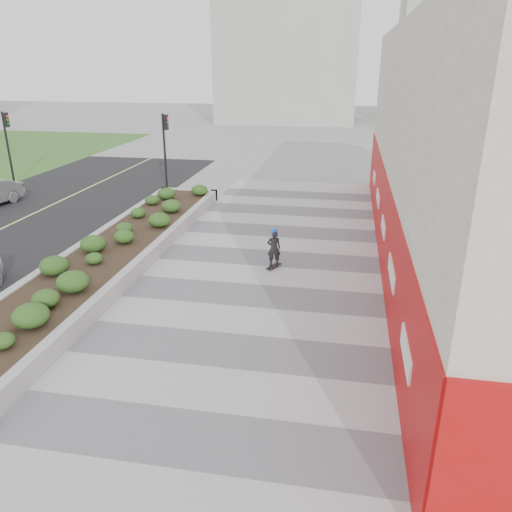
{
  "coord_description": "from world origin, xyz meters",
  "views": [
    {
      "loc": [
        2.58,
        -8.7,
        6.72
      ],
      "look_at": [
        -0.02,
        5.55,
        1.1
      ],
      "focal_mm": 35.0,
      "sensor_mm": 36.0,
      "label": 1
    }
  ],
  "objects_px": {
    "planter": "(115,249)",
    "traffic_signal_near": "(165,141)",
    "skateboarder": "(274,248)",
    "traffic_signal_far": "(7,138)"
  },
  "relations": [
    {
      "from": "planter",
      "to": "skateboarder",
      "type": "xyz_separation_m",
      "value": [
        5.78,
        0.34,
        0.32
      ]
    },
    {
      "from": "traffic_signal_near",
      "to": "planter",
      "type": "bearing_deg",
      "value": -80.65
    },
    {
      "from": "skateboarder",
      "to": "planter",
      "type": "bearing_deg",
      "value": -151.71
    },
    {
      "from": "planter",
      "to": "traffic_signal_far",
      "type": "bearing_deg",
      "value": 137.54
    },
    {
      "from": "planter",
      "to": "skateboarder",
      "type": "height_order",
      "value": "skateboarder"
    },
    {
      "from": "traffic_signal_near",
      "to": "skateboarder",
      "type": "height_order",
      "value": "traffic_signal_near"
    },
    {
      "from": "planter",
      "to": "traffic_signal_near",
      "type": "distance_m",
      "value": 10.9
    },
    {
      "from": "traffic_signal_far",
      "to": "planter",
      "type": "bearing_deg",
      "value": -42.46
    },
    {
      "from": "traffic_signal_near",
      "to": "skateboarder",
      "type": "xyz_separation_m",
      "value": [
        7.51,
        -10.16,
        -2.03
      ]
    },
    {
      "from": "planter",
      "to": "traffic_signal_near",
      "type": "relative_size",
      "value": 4.29
    }
  ]
}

